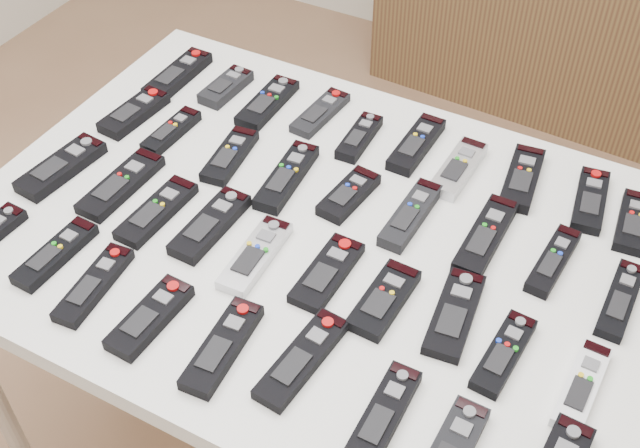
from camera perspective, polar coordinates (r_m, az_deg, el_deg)
The scene contains 36 objects.
table at distance 1.46m, azimuth 0.00°, elevation -2.18°, with size 1.25×0.88×0.78m.
remote_0 at distance 1.81m, azimuth -10.07°, elevation 10.41°, with size 0.06×0.19×0.02m, color black.
remote_1 at distance 1.75m, azimuth -6.71°, elevation 9.65°, with size 0.05×0.13×0.02m, color black.
remote_2 at distance 1.70m, azimuth -3.75°, elevation 8.61°, with size 0.06×0.18×0.02m, color black.
remote_3 at distance 1.67m, azimuth 0.02°, elevation 7.92°, with size 0.05×0.16×0.02m, color black.
remote_4 at distance 1.61m, azimuth 2.81°, elevation 6.17°, with size 0.04×0.14×0.02m, color black.
remote_5 at distance 1.60m, azimuth 6.87°, elevation 5.65°, with size 0.05×0.18×0.02m, color black.
remote_6 at distance 1.55m, azimuth 9.81°, elevation 3.91°, with size 0.05×0.17×0.02m, color #B7B7BC.
remote_7 at distance 1.56m, azimuth 14.18°, elevation 3.17°, with size 0.06×0.17×0.02m, color black.
remote_8 at distance 1.55m, azimuth 18.67°, elevation 1.61°, with size 0.05×0.16×0.02m, color black.
remote_9 at distance 1.53m, azimuth 21.41°, elevation 0.12°, with size 0.05×0.15×0.02m, color black.
remote_10 at distance 1.71m, azimuth -13.08°, elevation 7.73°, with size 0.06×0.16×0.02m, color black.
remote_11 at distance 1.65m, azimuth -10.52°, elevation 6.50°, with size 0.04×0.15×0.02m, color black.
remote_12 at distance 1.57m, azimuth -6.43°, elevation 4.85°, with size 0.05×0.16×0.02m, color black.
remote_13 at distance 1.51m, azimuth -2.38°, elevation 3.38°, with size 0.05×0.19×0.02m, color black.
remote_14 at distance 1.48m, azimuth 2.06°, elevation 2.10°, with size 0.05×0.14×0.02m, color black.
remote_15 at distance 1.44m, azimuth 6.46°, elevation 0.65°, with size 0.05×0.18×0.02m, color black.
remote_16 at distance 1.43m, azimuth 11.69°, elevation -0.86°, with size 0.05×0.20×0.02m, color black.
remote_17 at distance 1.41m, azimuth 16.25°, elevation -2.53°, with size 0.04×0.16×0.02m, color black.
remote_18 at distance 1.39m, azimuth 20.58°, elevation -5.08°, with size 0.04×0.17×0.02m, color black.
remote_19 at distance 1.61m, azimuth -17.93°, elevation 3.89°, with size 0.06×0.18×0.02m, color black.
remote_20 at distance 1.54m, azimuth -13.96°, elevation 2.76°, with size 0.06×0.19×0.02m, color black.
remote_21 at distance 1.47m, azimuth -11.53°, elevation 0.90°, with size 0.05×0.18×0.02m, color black.
remote_22 at distance 1.43m, azimuth -7.81°, elevation -0.04°, with size 0.06×0.18×0.02m, color black.
remote_23 at distance 1.37m, azimuth -4.62°, elevation -2.23°, with size 0.05×0.18×0.02m, color #B7B7BC.
remote_24 at distance 1.34m, azimuth 0.51°, elevation -3.48°, with size 0.06×0.17×0.02m, color black.
remote_25 at distance 1.31m, azimuth 4.58°, elevation -5.38°, with size 0.06×0.16×0.02m, color black.
remote_26 at distance 1.30m, azimuth 9.54°, elevation -6.32°, with size 0.06×0.18×0.02m, color black.
remote_27 at distance 1.27m, azimuth 12.93°, elevation -8.96°, with size 0.05×0.16×0.02m, color black.
remote_28 at distance 1.26m, azimuth 18.11°, elevation -10.91°, with size 0.05×0.16×0.02m, color silver.
remote_30 at distance 1.44m, azimuth -18.30°, elevation -2.02°, with size 0.05×0.17×0.02m, color black.
remote_31 at distance 1.37m, azimuth -15.78°, elevation -4.16°, with size 0.05×0.17×0.02m, color black.
remote_32 at distance 1.31m, azimuth -12.00°, elevation -6.49°, with size 0.06×0.16×0.02m, color black.
remote_33 at distance 1.25m, azimuth -6.95°, elevation -8.64°, with size 0.05×0.18×0.02m, color black.
remote_34 at distance 1.23m, azimuth -1.30°, elevation -9.55°, with size 0.05×0.19×0.02m, color black.
remote_35 at distance 1.18m, azimuth 4.51°, elevation -13.43°, with size 0.05×0.18×0.02m, color black.
Camera 1 is at (0.51, -0.80, 1.79)m, focal length 45.00 mm.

